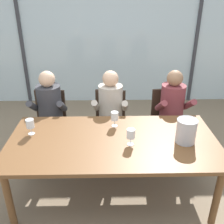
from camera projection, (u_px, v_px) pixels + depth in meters
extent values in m
plane|color=#847056|center=(111.00, 145.00, 3.88)|extent=(14.00, 14.00, 0.00)
cube|color=silver|center=(109.00, 37.00, 4.87)|extent=(7.37, 0.03, 2.60)
cube|color=#38383D|center=(21.00, 37.00, 4.82)|extent=(0.06, 0.06, 2.60)
cube|color=#38383D|center=(197.00, 37.00, 4.88)|extent=(0.06, 0.06, 2.60)
cube|color=#477A38|center=(108.00, 32.00, 7.93)|extent=(13.37, 2.40, 1.82)
cube|color=brown|center=(113.00, 141.00, 2.67)|extent=(2.17, 1.08, 0.04)
cylinder|color=brown|center=(9.00, 200.00, 2.41)|extent=(0.07, 0.07, 0.68)
cylinder|color=brown|center=(217.00, 197.00, 2.45)|extent=(0.07, 0.07, 0.68)
cylinder|color=brown|center=(33.00, 148.00, 3.21)|extent=(0.07, 0.07, 0.68)
cylinder|color=brown|center=(190.00, 146.00, 3.24)|extent=(0.07, 0.07, 0.68)
cube|color=#332319|center=(48.00, 125.00, 3.54)|extent=(0.47, 0.47, 0.03)
cube|color=#332319|center=(51.00, 104.00, 3.62)|extent=(0.42, 0.07, 0.42)
cylinder|color=#332319|center=(32.00, 146.00, 3.48)|extent=(0.04, 0.04, 0.43)
cylinder|color=#332319|center=(60.00, 147.00, 3.46)|extent=(0.04, 0.04, 0.43)
cylinder|color=#332319|center=(41.00, 132.00, 3.82)|extent=(0.04, 0.04, 0.43)
cylinder|color=#332319|center=(66.00, 132.00, 3.80)|extent=(0.04, 0.04, 0.43)
cube|color=#332319|center=(109.00, 125.00, 3.54)|extent=(0.49, 0.49, 0.03)
cube|color=#332319|center=(110.00, 104.00, 3.62)|extent=(0.42, 0.09, 0.42)
cylinder|color=#332319|center=(93.00, 145.00, 3.48)|extent=(0.04, 0.04, 0.43)
cylinder|color=#332319|center=(121.00, 147.00, 3.45)|extent=(0.04, 0.04, 0.43)
cylinder|color=#332319|center=(98.00, 131.00, 3.82)|extent=(0.04, 0.04, 0.43)
cylinder|color=#332319|center=(123.00, 133.00, 3.78)|extent=(0.04, 0.04, 0.43)
cube|color=#332319|center=(169.00, 123.00, 3.59)|extent=(0.49, 0.49, 0.03)
cube|color=#332319|center=(166.00, 103.00, 3.67)|extent=(0.42, 0.09, 0.42)
cylinder|color=#332319|center=(159.00, 145.00, 3.49)|extent=(0.04, 0.04, 0.43)
cylinder|color=#332319|center=(186.00, 143.00, 3.54)|extent=(0.04, 0.04, 0.43)
cylinder|color=#332319|center=(151.00, 131.00, 3.83)|extent=(0.04, 0.04, 0.43)
cylinder|color=#332319|center=(176.00, 129.00, 3.88)|extent=(0.04, 0.04, 0.43)
cylinder|color=#38383D|center=(50.00, 104.00, 3.44)|extent=(0.33, 0.33, 0.52)
sphere|color=#DBAD89|center=(47.00, 79.00, 3.29)|extent=(0.21, 0.21, 0.21)
cube|color=#47423D|center=(42.00, 129.00, 3.38)|extent=(0.14, 0.40, 0.13)
cube|color=#47423D|center=(55.00, 129.00, 3.38)|extent=(0.14, 0.40, 0.13)
cylinder|color=#47423D|center=(40.00, 153.00, 3.31)|extent=(0.10, 0.10, 0.45)
cylinder|color=#47423D|center=(54.00, 153.00, 3.31)|extent=(0.10, 0.10, 0.45)
cylinder|color=#38383D|center=(33.00, 106.00, 3.33)|extent=(0.09, 0.33, 0.26)
cylinder|color=#38383D|center=(62.00, 106.00, 3.33)|extent=(0.09, 0.33, 0.26)
cylinder|color=#B7AD9E|center=(111.00, 104.00, 3.46)|extent=(0.34, 0.34, 0.52)
sphere|color=#DBAD89|center=(110.00, 79.00, 3.31)|extent=(0.21, 0.21, 0.21)
cube|color=#47423D|center=(103.00, 128.00, 3.40)|extent=(0.16, 0.41, 0.13)
cube|color=#47423D|center=(117.00, 128.00, 3.39)|extent=(0.16, 0.41, 0.13)
cylinder|color=#47423D|center=(102.00, 152.00, 3.32)|extent=(0.10, 0.10, 0.45)
cylinder|color=#47423D|center=(116.00, 152.00, 3.32)|extent=(0.10, 0.10, 0.45)
cylinder|color=#B7AD9E|center=(96.00, 105.00, 3.35)|extent=(0.10, 0.33, 0.26)
cylinder|color=#B7AD9E|center=(125.00, 106.00, 3.33)|extent=(0.10, 0.33, 0.26)
cylinder|color=brown|center=(172.00, 103.00, 3.48)|extent=(0.34, 0.34, 0.52)
sphere|color=#936B4C|center=(175.00, 78.00, 3.32)|extent=(0.21, 0.21, 0.21)
cube|color=#47423D|center=(168.00, 128.00, 3.40)|extent=(0.16, 0.41, 0.13)
cube|color=#47423D|center=(181.00, 127.00, 3.42)|extent=(0.16, 0.41, 0.13)
cylinder|color=#47423D|center=(171.00, 152.00, 3.33)|extent=(0.10, 0.10, 0.45)
cylinder|color=#47423D|center=(184.00, 151.00, 3.35)|extent=(0.10, 0.10, 0.45)
cylinder|color=brown|center=(161.00, 106.00, 3.34)|extent=(0.10, 0.33, 0.26)
cylinder|color=brown|center=(189.00, 105.00, 3.37)|extent=(0.10, 0.33, 0.26)
cylinder|color=#B7B7BC|center=(186.00, 131.00, 2.58)|extent=(0.20, 0.20, 0.25)
torus|color=silver|center=(188.00, 120.00, 2.52)|extent=(0.21, 0.21, 0.01)
cylinder|color=silver|center=(32.00, 134.00, 2.77)|extent=(0.07, 0.07, 0.00)
cylinder|color=silver|center=(31.00, 130.00, 2.75)|extent=(0.01, 0.01, 0.07)
cylinder|color=silver|center=(30.00, 123.00, 2.72)|extent=(0.08, 0.08, 0.09)
cylinder|color=silver|center=(115.00, 126.00, 2.93)|extent=(0.07, 0.07, 0.00)
cylinder|color=silver|center=(115.00, 123.00, 2.91)|extent=(0.01, 0.01, 0.07)
cylinder|color=silver|center=(115.00, 116.00, 2.87)|extent=(0.08, 0.08, 0.09)
cylinder|color=#E0D184|center=(115.00, 118.00, 2.88)|extent=(0.07, 0.07, 0.04)
cylinder|color=silver|center=(130.00, 144.00, 2.58)|extent=(0.07, 0.07, 0.00)
cylinder|color=silver|center=(131.00, 141.00, 2.57)|extent=(0.01, 0.01, 0.07)
cylinder|color=silver|center=(131.00, 133.00, 2.53)|extent=(0.08, 0.08, 0.09)
cylinder|color=#E0D184|center=(131.00, 136.00, 2.54)|extent=(0.07, 0.07, 0.04)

